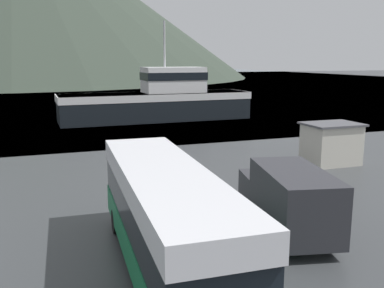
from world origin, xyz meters
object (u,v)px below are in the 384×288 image
Objects in this scene: dock_kiosk at (331,143)px; fishing_boat at (159,100)px; tour_bus at (165,216)px; small_boat at (98,113)px; delivery_van at (288,197)px.

fishing_boat is at bearing 102.15° from dock_kiosk.
tour_bus is 16.82m from dock_kiosk.
fishing_boat is (8.65, 32.65, 0.31)m from tour_bus.
dock_kiosk is 29.80m from small_boat.
tour_bus is 33.78m from fishing_boat.
small_boat is (2.82, 37.77, -1.47)m from tour_bus.
fishing_boat is at bearing 96.09° from delivery_van.
dock_kiosk is at bearing 163.34° from small_boat.
dock_kiosk is (8.24, 8.28, -0.02)m from delivery_van.
dock_kiosk reaches higher than small_boat.
dock_kiosk is (4.88, -22.67, -0.86)m from fishing_boat.
delivery_van is 11.68m from dock_kiosk.
delivery_van is 1.99× the size of dock_kiosk.
tour_bus is 1.55× the size of delivery_van.
small_boat is at bearing 88.40° from tour_bus.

